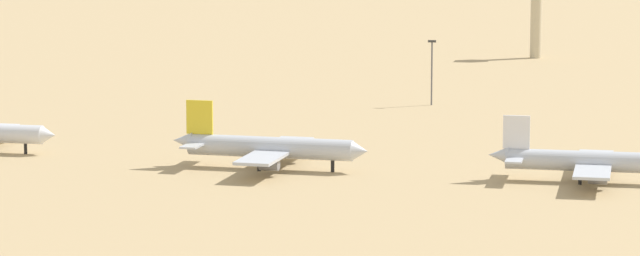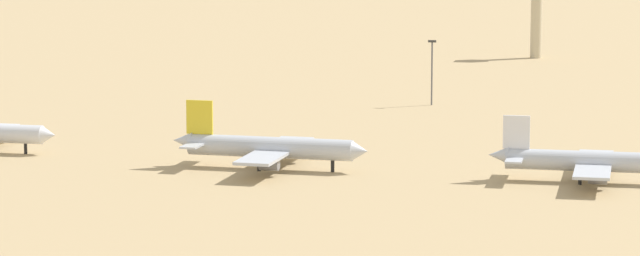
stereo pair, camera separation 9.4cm
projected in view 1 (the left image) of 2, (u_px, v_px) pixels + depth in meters
The scene contains 5 objects.
ground at pixel (266, 170), 270.61m from camera, with size 4000.00×4000.00×0.00m, color tan.
parked_jet_yellow_4 at pixel (268, 147), 271.06m from camera, with size 34.89×29.35×11.53m.
parked_jet_white_5 at pixel (587, 161), 258.64m from camera, with size 32.45×27.13×10.76m.
control_tower at pixel (536, 4), 450.44m from camera, with size 5.20×5.20×25.82m.
light_pole_mid at pixel (432, 67), 351.62m from camera, with size 1.80×0.50×14.55m.
Camera 1 is at (61.34, -259.57, 47.24)m, focal length 88.88 mm.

